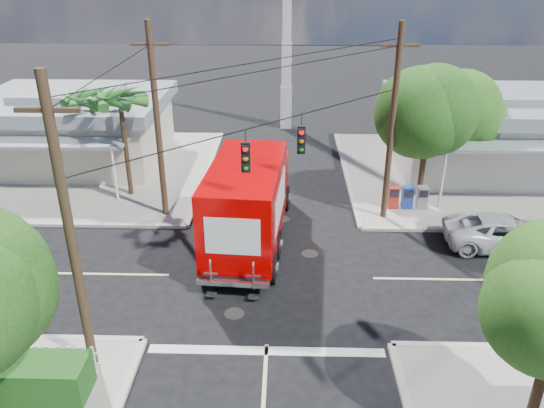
{
  "coord_description": "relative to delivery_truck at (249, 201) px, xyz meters",
  "views": [
    {
      "loc": [
        0.56,
        -17.52,
        11.35
      ],
      "look_at": [
        0.0,
        2.0,
        2.2
      ],
      "focal_mm": 35.0,
      "sensor_mm": 36.0,
      "label": 1
    }
  ],
  "objects": [
    {
      "name": "delivery_truck",
      "position": [
        0.0,
        0.0,
        0.0
      ],
      "size": [
        3.48,
        9.13,
        3.87
      ],
      "color": "black",
      "rests_on": "ground"
    },
    {
      "name": "parked_car",
      "position": [
        10.89,
        -0.21,
        -1.27
      ],
      "size": [
        5.17,
        2.64,
        1.4
      ],
      "primitive_type": "imported",
      "rotation": [
        0.0,
        0.0,
        1.51
      ],
      "color": "silver",
      "rests_on": "ground"
    },
    {
      "name": "ground",
      "position": [
        0.99,
        -2.8,
        -1.97
      ],
      "size": [
        120.0,
        120.0,
        0.0
      ],
      "primitive_type": "plane",
      "color": "black",
      "rests_on": "ground"
    },
    {
      "name": "palm_nw_back",
      "position": [
        -8.51,
        6.2,
        2.71
      ],
      "size": [
        3.01,
        3.08,
        5.19
      ],
      "color": "#422D1C",
      "rests_on": "sidewalk_nw"
    },
    {
      "name": "road_markings",
      "position": [
        0.99,
        -4.27,
        -1.96
      ],
      "size": [
        32.0,
        32.0,
        0.01
      ],
      "color": "beige",
      "rests_on": "ground"
    },
    {
      "name": "utility_poles",
      "position": [
        -0.59,
        -1.2,
        2.71
      ],
      "size": [
        12.0,
        10.68,
        9.0
      ],
      "color": "#473321",
      "rests_on": "ground"
    },
    {
      "name": "building_ne",
      "position": [
        13.49,
        9.16,
        0.35
      ],
      "size": [
        11.8,
        10.2,
        4.5
      ],
      "color": "beige",
      "rests_on": "sidewalk_ne"
    },
    {
      "name": "building_nw",
      "position": [
        -11.01,
        9.66,
        0.26
      ],
      "size": [
        10.8,
        10.2,
        4.3
      ],
      "color": "beige",
      "rests_on": "sidewalk_nw"
    },
    {
      "name": "vending_boxes",
      "position": [
        7.49,
        3.4,
        -1.28
      ],
      "size": [
        1.9,
        0.5,
        1.1
      ],
      "color": "maroon",
      "rests_on": "sidewalk_ne"
    },
    {
      "name": "sidewalk_nw",
      "position": [
        -9.89,
        8.08,
        -1.9
      ],
      "size": [
        14.12,
        14.12,
        0.14
      ],
      "color": "gray",
      "rests_on": "ground"
    },
    {
      "name": "tree_ne_back",
      "position": [
        10.8,
        6.16,
        2.22
      ],
      "size": [
        3.77,
        3.66,
        5.82
      ],
      "color": "#422D1C",
      "rests_on": "sidewalk_ne"
    },
    {
      "name": "palm_nw_front",
      "position": [
        -6.51,
        4.7,
        3.08
      ],
      "size": [
        3.01,
        3.08,
        5.59
      ],
      "color": "#422D1C",
      "rests_on": "sidewalk_nw"
    },
    {
      "name": "sidewalk_ne",
      "position": [
        11.87,
        8.08,
        -1.9
      ],
      "size": [
        14.12,
        14.12,
        0.14
      ],
      "color": "gray",
      "rests_on": "ground"
    },
    {
      "name": "radio_tower",
      "position": [
        1.49,
        17.2,
        3.68
      ],
      "size": [
        0.8,
        0.8,
        17.0
      ],
      "color": "silver",
      "rests_on": "ground"
    },
    {
      "name": "tree_ne_front",
      "position": [
        8.2,
        3.96,
        2.8
      ],
      "size": [
        4.21,
        4.14,
        6.66
      ],
      "color": "#422D1C",
      "rests_on": "sidewalk_ne"
    }
  ]
}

